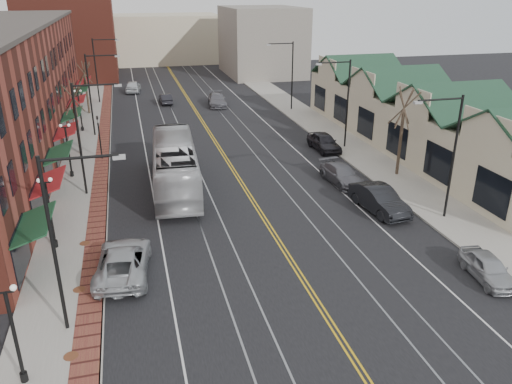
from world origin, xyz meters
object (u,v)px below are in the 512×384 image
parked_car_b (379,199)px  parked_car_c (341,174)px  parked_suv (123,261)px  parked_car_d (324,142)px  parked_car_a (488,268)px  transit_bus (175,165)px

parked_car_b → parked_car_c: size_ratio=1.06×
parked_suv → parked_car_d: size_ratio=1.21×
parked_car_a → parked_car_d: size_ratio=0.82×
parked_car_b → parked_car_c: (-0.33, 5.49, -0.14)m
parked_car_b → parked_car_d: bearing=77.0°
parked_car_a → parked_car_c: (-1.80, 14.64, 0.04)m
transit_bus → parked_car_a: transit_bus is taller
parked_car_b → parked_car_d: (1.47, 13.62, -0.04)m
parked_suv → parked_car_c: parked_suv is taller
parked_car_a → parked_car_d: bearing=97.0°
parked_car_b → parked_car_c: bearing=86.6°
parked_car_a → parked_car_d: parked_car_d is taller
transit_bus → parked_car_c: (12.50, -2.23, -1.11)m
parked_car_a → parked_car_b: size_ratio=0.75×
parked_suv → parked_car_d: parked_car_d is taller
transit_bus → parked_car_d: bearing=-153.7°
transit_bus → parked_car_c: size_ratio=2.69×
parked_car_a → parked_car_c: bearing=104.0°
parked_car_b → parked_car_d: size_ratio=1.09×
parked_suv → parked_car_b: parked_car_b is taller
transit_bus → parked_suv: size_ratio=2.29×
parked_car_a → parked_car_b: bearing=106.1°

